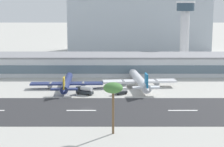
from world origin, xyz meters
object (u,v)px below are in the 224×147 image
at_px(palm_tree_1, 115,89).
at_px(service_box_truck_0, 122,91).
at_px(terminal_building, 107,64).
at_px(airliner_blue_tail_gate_1, 141,81).
at_px(control_tower, 187,24).
at_px(airliner_gold_tail_gate_0, 68,83).
at_px(service_fuel_truck_1, 86,90).
at_px(distant_hotel_block, 141,24).

bearing_deg(palm_tree_1, service_box_truck_0, 86.18).
distance_m(terminal_building, airliner_blue_tail_gate_1, 44.67).
bearing_deg(control_tower, airliner_blue_tail_gate_1, -113.62).
xyz_separation_m(control_tower, airliner_gold_tail_gate_0, (-76.09, -92.09, -25.10)).
distance_m(airliner_gold_tail_gate_0, airliner_blue_tail_gate_1, 37.58).
bearing_deg(service_box_truck_0, control_tower, -140.92).
height_order(airliner_gold_tail_gate_0, service_fuel_truck_1, airliner_gold_tail_gate_0).
bearing_deg(control_tower, terminal_building, -140.09).
bearing_deg(airliner_gold_tail_gate_0, service_box_truck_0, -116.60).
height_order(service_fuel_truck_1, palm_tree_1, palm_tree_1).
xyz_separation_m(control_tower, service_box_truck_0, (-48.87, -104.41, -26.16)).
bearing_deg(airliner_blue_tail_gate_1, terminal_building, 19.41).
bearing_deg(palm_tree_1, airliner_gold_tail_gate_0, 108.64).
height_order(airliner_blue_tail_gate_1, service_fuel_truck_1, airliner_blue_tail_gate_1).
relative_size(control_tower, distant_hotel_block, 0.35).
bearing_deg(control_tower, airliner_gold_tail_gate_0, -129.56).
xyz_separation_m(terminal_building, airliner_gold_tail_gate_0, (-18.70, -44.10, -3.05)).
relative_size(terminal_building, service_fuel_truck_1, 19.28).
distance_m(service_box_truck_0, palm_tree_1, 58.74).
relative_size(terminal_building, service_box_truck_0, 25.97).
bearing_deg(terminal_building, service_box_truck_0, -81.42).
relative_size(airliner_gold_tail_gate_0, service_fuel_truck_1, 4.93).
height_order(service_box_truck_0, service_fuel_truck_1, service_fuel_truck_1).
distance_m(control_tower, service_box_truck_0, 118.22).
distance_m(airliner_blue_tail_gate_1, service_box_truck_0, 18.98).
xyz_separation_m(terminal_building, distant_hotel_block, (28.62, 116.95, 18.10)).
distance_m(distant_hotel_block, airliner_blue_tail_gate_1, 159.09).
relative_size(service_box_truck_0, palm_tree_1, 0.37).
bearing_deg(airliner_blue_tail_gate_1, airliner_gold_tail_gate_0, 90.14).
height_order(distant_hotel_block, palm_tree_1, distant_hotel_block).
height_order(control_tower, palm_tree_1, control_tower).
bearing_deg(airliner_gold_tail_gate_0, terminal_building, -25.22).
bearing_deg(airliner_blue_tail_gate_1, distant_hotel_block, -8.98).
distance_m(control_tower, airliner_gold_tail_gate_0, 122.07).
height_order(distant_hotel_block, service_box_truck_0, distant_hotel_block).
distance_m(control_tower, palm_tree_1, 170.33).
xyz_separation_m(control_tower, distant_hotel_block, (-28.76, 68.96, -3.95)).
xyz_separation_m(airliner_blue_tail_gate_1, service_box_truck_0, (-10.19, -15.94, -1.56)).
bearing_deg(distant_hotel_block, control_tower, -67.36).
height_order(airliner_blue_tail_gate_1, service_box_truck_0, airliner_blue_tail_gate_1).
xyz_separation_m(terminal_building, control_tower, (57.39, 47.99, 22.05)).
height_order(control_tower, service_fuel_truck_1, control_tower).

